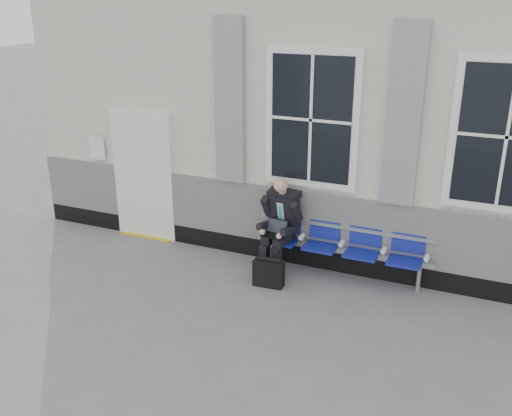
% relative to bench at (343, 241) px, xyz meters
% --- Properties ---
extents(ground, '(70.00, 70.00, 0.00)m').
position_rel_bench_xyz_m(ground, '(1.58, -1.32, -0.55)').
color(ground, slate).
rests_on(ground, ground).
extents(station_building, '(14.40, 4.40, 4.49)m').
position_rel_bench_xyz_m(station_building, '(1.56, 2.15, 1.67)').
color(station_building, beige).
rests_on(station_building, ground).
extents(bench, '(2.60, 0.47, 0.91)m').
position_rel_bench_xyz_m(bench, '(0.00, 0.00, 0.00)').
color(bench, '#9EA0A3').
rests_on(bench, ground).
extents(businessman, '(0.60, 0.81, 1.43)m').
position_rel_bench_xyz_m(businessman, '(-0.92, -0.13, 0.22)').
color(businessman, black).
rests_on(businessman, ground).
extents(briefcase, '(0.44, 0.21, 0.44)m').
position_rel_bench_xyz_m(briefcase, '(-0.87, -0.70, -0.35)').
color(briefcase, black).
rests_on(briefcase, ground).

